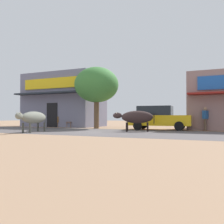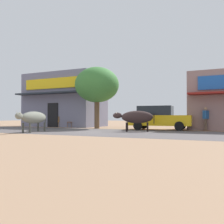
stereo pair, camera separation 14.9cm
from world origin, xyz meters
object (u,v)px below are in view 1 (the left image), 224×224
(cow_near_brown, at_px, (34,118))
(cafe_chair_by_doorway, at_px, (70,121))
(roadside_tree, at_px, (96,85))
(pedestrian_by_shop, at_px, (205,117))
(cow_far_dark, at_px, (136,117))
(cafe_chair_near_tree, at_px, (59,121))
(parked_hatchback_car, at_px, (158,118))

(cow_near_brown, xyz_separation_m, cafe_chair_by_doorway, (-1.72, 6.30, -0.33))
(roadside_tree, height_order, pedestrian_by_shop, roadside_tree)
(pedestrian_by_shop, xyz_separation_m, cafe_chair_by_doorway, (-10.71, 0.35, -0.37))
(cow_near_brown, distance_m, pedestrian_by_shop, 10.79)
(cow_far_dark, relative_size, cafe_chair_by_doorway, 2.72)
(cow_far_dark, bearing_deg, cafe_chair_near_tree, 158.71)
(cow_near_brown, distance_m, cafe_chair_near_tree, 6.94)
(cow_near_brown, distance_m, cow_far_dark, 6.10)
(parked_hatchback_car, height_order, pedestrian_by_shop, parked_hatchback_car)
(roadside_tree, height_order, cafe_chair_near_tree, roadside_tree)
(roadside_tree, height_order, parked_hatchback_car, roadside_tree)
(cow_far_dark, bearing_deg, cow_near_brown, -148.75)
(cow_far_dark, bearing_deg, cafe_chair_by_doorway, 155.61)
(roadside_tree, height_order, cow_near_brown, roadside_tree)
(pedestrian_by_shop, distance_m, cafe_chair_by_doorway, 10.73)
(cafe_chair_near_tree, bearing_deg, parked_hatchback_car, -3.94)
(parked_hatchback_car, relative_size, pedestrian_by_shop, 2.84)
(cafe_chair_near_tree, bearing_deg, cow_far_dark, -21.29)
(cow_near_brown, relative_size, pedestrian_by_shop, 1.90)
(pedestrian_by_shop, height_order, cafe_chair_by_doorway, pedestrian_by_shop)
(cow_near_brown, bearing_deg, cafe_chair_near_tree, 114.41)
(cow_far_dark, height_order, pedestrian_by_shop, pedestrian_by_shop)
(roadside_tree, relative_size, cow_far_dark, 1.88)
(parked_hatchback_car, bearing_deg, roadside_tree, -177.90)
(cow_far_dark, distance_m, cafe_chair_near_tree, 8.67)
(parked_hatchback_car, height_order, cafe_chair_near_tree, parked_hatchback_car)
(cow_far_dark, xyz_separation_m, pedestrian_by_shop, (3.78, 2.80, 0.01))
(pedestrian_by_shop, xyz_separation_m, cafe_chair_near_tree, (-11.86, 0.35, -0.37))
(parked_hatchback_car, xyz_separation_m, cow_near_brown, (-5.96, -5.70, 0.00))
(roadside_tree, xyz_separation_m, cafe_chair_near_tree, (-4.06, 0.78, -2.82))
(cow_near_brown, height_order, cafe_chair_near_tree, cow_near_brown)
(roadside_tree, xyz_separation_m, cafe_chair_by_doorway, (-2.92, 0.78, -2.82))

